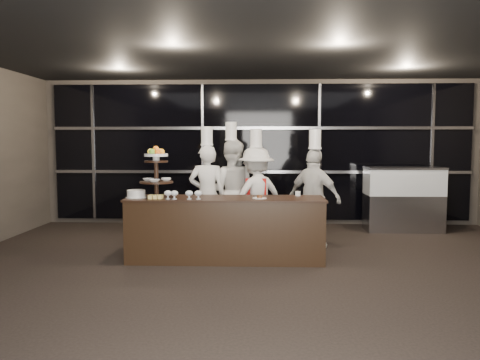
{
  "coord_description": "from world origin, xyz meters",
  "views": [
    {
      "loc": [
        -0.08,
        -4.77,
        1.73
      ],
      "look_at": [
        -0.33,
        2.22,
        1.15
      ],
      "focal_mm": 35.0,
      "sensor_mm": 36.0,
      "label": 1
    }
  ],
  "objects_px": {
    "display_case": "(403,195)",
    "chef_a": "(207,194)",
    "chef_b": "(231,190)",
    "chef_c": "(256,195)",
    "chef_d": "(314,198)",
    "display_stand": "(156,168)",
    "layer_cake": "(136,194)",
    "buffet_counter": "(226,229)"
  },
  "relations": [
    {
      "from": "buffet_counter",
      "to": "display_stand",
      "type": "xyz_separation_m",
      "value": [
        -1.0,
        -0.0,
        0.87
      ]
    },
    {
      "from": "layer_cake",
      "to": "chef_a",
      "type": "xyz_separation_m",
      "value": [
        0.91,
        1.06,
        -0.11
      ]
    },
    {
      "from": "buffet_counter",
      "to": "display_stand",
      "type": "bearing_deg",
      "value": -179.99
    },
    {
      "from": "chef_a",
      "to": "chef_b",
      "type": "bearing_deg",
      "value": 34.19
    },
    {
      "from": "chef_a",
      "to": "layer_cake",
      "type": "bearing_deg",
      "value": -130.78
    },
    {
      "from": "display_stand",
      "to": "chef_d",
      "type": "xyz_separation_m",
      "value": [
        2.38,
        0.83,
        -0.51
      ]
    },
    {
      "from": "display_case",
      "to": "chef_b",
      "type": "relative_size",
      "value": 0.71
    },
    {
      "from": "display_stand",
      "to": "chef_b",
      "type": "relative_size",
      "value": 0.36
    },
    {
      "from": "chef_b",
      "to": "chef_c",
      "type": "relative_size",
      "value": 1.06
    },
    {
      "from": "layer_cake",
      "to": "chef_d",
      "type": "relative_size",
      "value": 0.16
    },
    {
      "from": "display_stand",
      "to": "chef_d",
      "type": "bearing_deg",
      "value": 19.13
    },
    {
      "from": "layer_cake",
      "to": "chef_d",
      "type": "bearing_deg",
      "value": 18.18
    },
    {
      "from": "display_case",
      "to": "chef_a",
      "type": "height_order",
      "value": "chef_a"
    },
    {
      "from": "layer_cake",
      "to": "chef_b",
      "type": "relative_size",
      "value": 0.15
    },
    {
      "from": "display_case",
      "to": "display_stand",
      "type": "bearing_deg",
      "value": -150.89
    },
    {
      "from": "chef_b",
      "to": "chef_a",
      "type": "bearing_deg",
      "value": -145.81
    },
    {
      "from": "chef_c",
      "to": "chef_d",
      "type": "distance_m",
      "value": 0.98
    },
    {
      "from": "layer_cake",
      "to": "chef_c",
      "type": "xyz_separation_m",
      "value": [
        1.72,
        1.14,
        -0.15
      ]
    },
    {
      "from": "display_stand",
      "to": "layer_cake",
      "type": "height_order",
      "value": "display_stand"
    },
    {
      "from": "layer_cake",
      "to": "chef_b",
      "type": "bearing_deg",
      "value": 45.48
    },
    {
      "from": "buffet_counter",
      "to": "chef_d",
      "type": "bearing_deg",
      "value": 30.9
    },
    {
      "from": "buffet_counter",
      "to": "layer_cake",
      "type": "relative_size",
      "value": 9.47
    },
    {
      "from": "display_case",
      "to": "chef_c",
      "type": "bearing_deg",
      "value": -155.47
    },
    {
      "from": "chef_a",
      "to": "chef_d",
      "type": "bearing_deg",
      "value": -6.04
    },
    {
      "from": "display_stand",
      "to": "chef_d",
      "type": "height_order",
      "value": "chef_d"
    },
    {
      "from": "chef_b",
      "to": "chef_d",
      "type": "height_order",
      "value": "chef_b"
    },
    {
      "from": "display_stand",
      "to": "chef_b",
      "type": "xyz_separation_m",
      "value": [
        1.02,
        1.27,
        -0.45
      ]
    },
    {
      "from": "display_case",
      "to": "layer_cake",
      "type": "bearing_deg",
      "value": -151.95
    },
    {
      "from": "chef_b",
      "to": "chef_d",
      "type": "xyz_separation_m",
      "value": [
        1.36,
        -0.45,
        -0.06
      ]
    },
    {
      "from": "display_case",
      "to": "chef_a",
      "type": "distance_m",
      "value": 3.91
    },
    {
      "from": "layer_cake",
      "to": "chef_b",
      "type": "xyz_separation_m",
      "value": [
        1.3,
        1.32,
        -0.08
      ]
    },
    {
      "from": "buffet_counter",
      "to": "display_case",
      "type": "relative_size",
      "value": 1.96
    },
    {
      "from": "buffet_counter",
      "to": "chef_a",
      "type": "bearing_deg",
      "value": 110.19
    },
    {
      "from": "display_stand",
      "to": "chef_a",
      "type": "relative_size",
      "value": 0.38
    },
    {
      "from": "buffet_counter",
      "to": "display_case",
      "type": "distance_m",
      "value": 4.06
    },
    {
      "from": "display_case",
      "to": "chef_d",
      "type": "height_order",
      "value": "chef_d"
    },
    {
      "from": "layer_cake",
      "to": "chef_d",
      "type": "xyz_separation_m",
      "value": [
        2.66,
        0.88,
        -0.15
      ]
    },
    {
      "from": "display_case",
      "to": "chef_d",
      "type": "xyz_separation_m",
      "value": [
        -1.9,
        -1.56,
        0.14
      ]
    },
    {
      "from": "display_case",
      "to": "chef_d",
      "type": "distance_m",
      "value": 2.47
    },
    {
      "from": "layer_cake",
      "to": "chef_b",
      "type": "distance_m",
      "value": 1.86
    },
    {
      "from": "display_stand",
      "to": "chef_a",
      "type": "bearing_deg",
      "value": 58.1
    },
    {
      "from": "layer_cake",
      "to": "display_case",
      "type": "bearing_deg",
      "value": 28.05
    }
  ]
}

